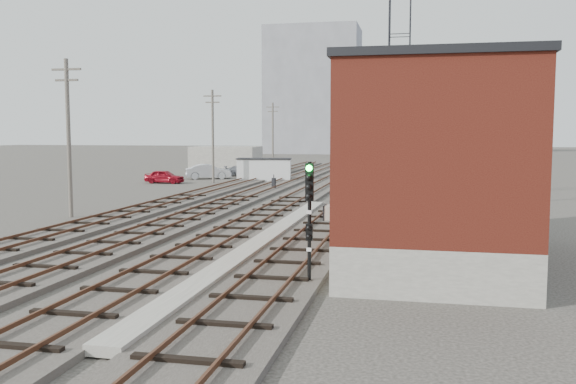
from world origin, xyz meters
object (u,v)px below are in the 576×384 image
(site_trailer, at_px, (264,169))
(car_silver, at_px, (208,172))
(car_grey, at_px, (242,171))
(car_red, at_px, (164,177))
(switch_stand, at_px, (274,183))
(signal_mast, at_px, (309,214))

(site_trailer, height_order, car_silver, site_trailer)
(car_silver, relative_size, car_grey, 1.18)
(site_trailer, distance_m, car_silver, 6.67)
(car_red, height_order, car_silver, car_silver)
(switch_stand, bearing_deg, car_silver, 140.60)
(switch_stand, bearing_deg, car_grey, 124.62)
(signal_mast, bearing_deg, car_silver, 113.33)
(switch_stand, distance_m, car_silver, 14.99)
(switch_stand, distance_m, car_red, 13.05)
(signal_mast, relative_size, car_red, 1.03)
(car_red, bearing_deg, site_trailer, -57.76)
(car_red, distance_m, car_grey, 12.06)
(signal_mast, height_order, site_trailer, signal_mast)
(signal_mast, height_order, switch_stand, signal_mast)
(switch_stand, relative_size, car_red, 0.33)
(switch_stand, bearing_deg, car_red, 167.13)
(signal_mast, bearing_deg, car_red, 119.57)
(car_silver, bearing_deg, car_red, 137.18)
(car_silver, distance_m, car_grey, 5.37)
(signal_mast, distance_m, switch_stand, 32.61)
(car_grey, bearing_deg, switch_stand, -167.56)
(switch_stand, xyz_separation_m, car_silver, (-9.83, 11.32, 0.20))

